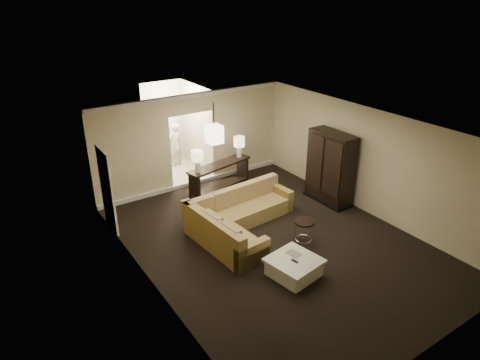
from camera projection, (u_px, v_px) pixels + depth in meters
ground at (274, 243)px, 10.12m from camera, size 8.00×8.00×0.00m
wall_back at (192, 140)px, 12.56m from camera, size 6.00×0.04×2.80m
wall_front at (439, 284)px, 6.52m from camera, size 6.00×0.04×2.80m
wall_left at (151, 228)px, 8.02m from camera, size 0.04×8.00×2.80m
wall_right at (368, 161)px, 11.06m from camera, size 0.04×8.00×2.80m
ceiling at (279, 129)px, 8.96m from camera, size 6.00×8.00×0.02m
crown_molding at (191, 96)px, 11.97m from camera, size 6.00×0.10×0.12m
baseboard at (195, 182)px, 13.08m from camera, size 6.00×0.10×0.12m
side_door at (107, 190)px, 10.30m from camera, size 0.05×0.90×2.10m
foyer at (172, 132)px, 13.62m from camera, size 1.44×2.02×2.80m
sectional_sofa at (238, 219)px, 10.47m from camera, size 2.95×2.42×0.87m
coffee_table at (294, 267)px, 8.91m from camera, size 1.11×1.11×0.41m
console_table at (220, 174)px, 12.56m from camera, size 2.18×0.91×0.82m
armoire at (330, 169)px, 11.71m from camera, size 0.60×1.40×2.01m
drink_table at (304, 227)px, 9.93m from camera, size 0.48×0.48×0.60m
table_lamp_left at (197, 158)px, 11.72m from camera, size 0.33×0.33×0.63m
table_lamp_right at (239, 144)px, 12.78m from camera, size 0.33×0.33×0.63m
pendant_light at (214, 134)px, 11.35m from camera, size 0.38×0.38×1.09m
person at (175, 143)px, 14.11m from camera, size 0.69×0.57×1.64m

